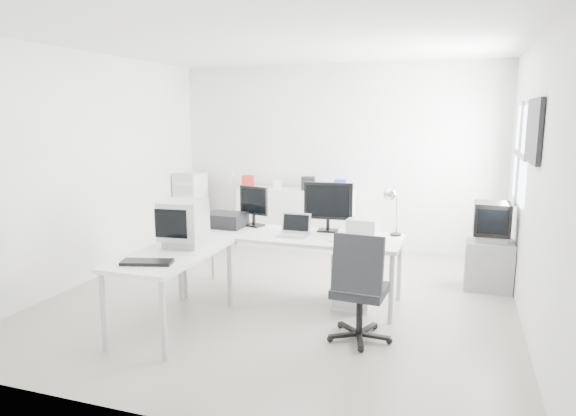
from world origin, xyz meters
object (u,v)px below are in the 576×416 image
(inkjet_printer, at_px, (225,220))
(laser_printer, at_px, (363,227))
(laptop, at_px, (293,226))
(office_chair, at_px, (360,285))
(tv_cabinet, at_px, (489,265))
(crt_monitor, at_px, (184,225))
(crt_tv, at_px, (492,222))
(sideboard, at_px, (296,218))
(drawer_pedestal, at_px, (354,278))
(lcd_monitor_small, at_px, (254,206))
(side_desk, at_px, (173,290))
(main_desk, at_px, (291,267))
(lcd_monitor_large, at_px, (328,207))
(filing_cabinet, at_px, (191,208))

(inkjet_printer, xyz_separation_m, laser_printer, (1.60, 0.12, 0.01))
(inkjet_printer, height_order, laptop, laptop)
(laser_printer, relative_size, office_chair, 0.30)
(laser_printer, bearing_deg, tv_cabinet, 33.06)
(crt_monitor, height_order, crt_tv, crt_monitor)
(laptop, relative_size, crt_tv, 0.71)
(sideboard, bearing_deg, drawer_pedestal, -58.02)
(crt_monitor, xyz_separation_m, tv_cabinet, (2.96, 1.91, -0.67))
(drawer_pedestal, bearing_deg, laptop, -167.01)
(laser_printer, bearing_deg, drawer_pedestal, -105.10)
(lcd_monitor_small, distance_m, laser_printer, 1.31)
(crt_monitor, bearing_deg, laser_printer, 27.98)
(office_chair, bearing_deg, side_desk, -166.89)
(lcd_monitor_small, bearing_deg, main_desk, -7.83)
(lcd_monitor_small, bearing_deg, office_chair, -18.98)
(lcd_monitor_small, height_order, sideboard, lcd_monitor_small)
(drawer_pedestal, xyz_separation_m, tv_cabinet, (1.41, 1.01, -0.01))
(laser_printer, bearing_deg, crt_tv, 33.06)
(laptop, bearing_deg, lcd_monitor_large, 49.31)
(side_desk, xyz_separation_m, filing_cabinet, (-1.54, 3.13, 0.18))
(inkjet_printer, xyz_separation_m, laptop, (0.90, -0.20, 0.03))
(lcd_monitor_large, bearing_deg, laser_printer, -8.67)
(drawer_pedestal, height_order, crt_tv, crt_tv)
(main_desk, xyz_separation_m, laptop, (0.05, -0.10, 0.49))
(tv_cabinet, bearing_deg, filing_cabinet, 167.88)
(office_chair, xyz_separation_m, tv_cabinet, (1.19, 1.87, -0.23))
(inkjet_printer, relative_size, tv_cabinet, 0.78)
(lcd_monitor_large, xyz_separation_m, laptop, (-0.30, -0.35, -0.17))
(crt_monitor, height_order, filing_cabinet, crt_monitor)
(office_chair, bearing_deg, crt_monitor, -174.87)
(main_desk, height_order, lcd_monitor_small, lcd_monitor_small)
(side_desk, distance_m, drawer_pedestal, 1.93)
(laptop, relative_size, office_chair, 0.34)
(side_desk, distance_m, office_chair, 1.81)
(inkjet_printer, xyz_separation_m, filing_cabinet, (-1.54, 1.93, -0.27))
(tv_cabinet, bearing_deg, crt_monitor, -147.13)
(sideboard, bearing_deg, filing_cabinet, -173.02)
(main_desk, bearing_deg, office_chair, -41.05)
(main_desk, relative_size, lcd_monitor_small, 4.93)
(laser_printer, xyz_separation_m, filing_cabinet, (-3.14, 1.81, -0.28))
(laser_printer, distance_m, crt_tv, 1.60)
(laptop, distance_m, crt_tv, 2.37)
(tv_cabinet, bearing_deg, crt_tv, 0.00)
(main_desk, height_order, drawer_pedestal, main_desk)
(drawer_pedestal, distance_m, laptop, 0.87)
(inkjet_printer, height_order, lcd_monitor_large, lcd_monitor_large)
(tv_cabinet, bearing_deg, sideboard, 157.05)
(lcd_monitor_small, xyz_separation_m, crt_tv, (2.66, 0.81, -0.18))
(drawer_pedestal, distance_m, lcd_monitor_large, 0.84)
(inkjet_printer, bearing_deg, drawer_pedestal, -0.31)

